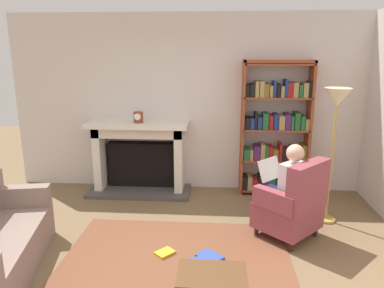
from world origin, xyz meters
name	(u,v)px	position (x,y,z in m)	size (l,w,h in m)	color
ground	(173,279)	(0.00, 0.00, 0.00)	(14.00, 14.00, 0.00)	brown
back_wall	(192,104)	(0.00, 2.55, 1.35)	(5.60, 0.10, 2.70)	silver
area_rug	(176,261)	(0.00, 0.30, 0.01)	(2.40, 1.80, 0.01)	brown
fireplace	(140,154)	(-0.79, 2.30, 0.58)	(1.56, 0.64, 1.11)	#4C4742
mantel_clock	(138,117)	(-0.77, 2.20, 1.19)	(0.14, 0.14, 0.16)	brown
bookshelf	(276,131)	(1.27, 2.33, 0.98)	(1.01, 0.32, 2.02)	brown
armchair_reading	(293,205)	(1.29, 0.91, 0.42)	(0.89, 0.89, 0.97)	#331E14
seated_reader	(285,186)	(1.21, 0.99, 0.62)	(0.58, 0.58, 1.14)	silver
side_table	(212,281)	(0.39, -0.52, 0.36)	(0.56, 0.39, 0.43)	brown
scattered_books	(198,259)	(0.23, 0.33, 0.03)	(0.77, 0.44, 0.04)	#334CA5
floor_lamp	(336,110)	(1.83, 1.41, 1.46)	(0.32, 0.32, 1.72)	#B7933F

